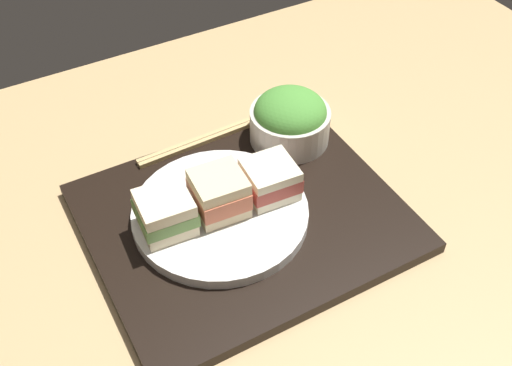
{
  "coord_description": "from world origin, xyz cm",
  "views": [
    {
      "loc": [
        27.72,
        44.69,
        62.01
      ],
      "look_at": [
        -0.12,
        -5.48,
        5.0
      ],
      "focal_mm": 43.64,
      "sensor_mm": 36.0,
      "label": 1
    }
  ],
  "objects_px": {
    "sandwich_near": "(270,179)",
    "sandwich_far": "(165,213)",
    "sandwich_middle": "(219,194)",
    "chopsticks_pair": "(202,140)",
    "salad_bowl": "(290,119)",
    "sandwich_plate": "(220,213)"
  },
  "relations": [
    {
      "from": "sandwich_far",
      "to": "chopsticks_pair",
      "type": "bearing_deg",
      "value": -128.86
    },
    {
      "from": "sandwich_near",
      "to": "sandwich_plate",
      "type": "bearing_deg",
      "value": -3.72
    },
    {
      "from": "sandwich_middle",
      "to": "sandwich_far",
      "type": "relative_size",
      "value": 0.97
    },
    {
      "from": "sandwich_plate",
      "to": "sandwich_middle",
      "type": "xyz_separation_m",
      "value": [
        0.0,
        0.0,
        0.04
      ]
    },
    {
      "from": "sandwich_near",
      "to": "chopsticks_pair",
      "type": "height_order",
      "value": "sandwich_near"
    },
    {
      "from": "chopsticks_pair",
      "to": "sandwich_near",
      "type": "bearing_deg",
      "value": 100.38
    },
    {
      "from": "sandwich_middle",
      "to": "sandwich_far",
      "type": "height_order",
      "value": "sandwich_middle"
    },
    {
      "from": "chopsticks_pair",
      "to": "sandwich_middle",
      "type": "bearing_deg",
      "value": 73.52
    },
    {
      "from": "sandwich_plate",
      "to": "sandwich_far",
      "type": "distance_m",
      "value": 0.08
    },
    {
      "from": "sandwich_near",
      "to": "salad_bowl",
      "type": "bearing_deg",
      "value": -132.76
    },
    {
      "from": "chopsticks_pair",
      "to": "salad_bowl",
      "type": "bearing_deg",
      "value": 154.67
    },
    {
      "from": "sandwich_middle",
      "to": "chopsticks_pair",
      "type": "xyz_separation_m",
      "value": [
        -0.04,
        -0.15,
        -0.04
      ]
    },
    {
      "from": "sandwich_middle",
      "to": "chopsticks_pair",
      "type": "distance_m",
      "value": 0.16
    },
    {
      "from": "sandwich_far",
      "to": "salad_bowl",
      "type": "bearing_deg",
      "value": -159.4
    },
    {
      "from": "sandwich_plate",
      "to": "sandwich_middle",
      "type": "bearing_deg",
      "value": 0.0
    },
    {
      "from": "sandwich_far",
      "to": "chopsticks_pair",
      "type": "height_order",
      "value": "sandwich_far"
    },
    {
      "from": "sandwich_far",
      "to": "salad_bowl",
      "type": "distance_m",
      "value": 0.25
    },
    {
      "from": "sandwich_near",
      "to": "salad_bowl",
      "type": "xyz_separation_m",
      "value": [
        -0.09,
        -0.1,
        -0.0
      ]
    },
    {
      "from": "sandwich_near",
      "to": "sandwich_far",
      "type": "bearing_deg",
      "value": -3.72
    },
    {
      "from": "sandwich_far",
      "to": "salad_bowl",
      "type": "xyz_separation_m",
      "value": [
        -0.23,
        -0.09,
        -0.0
      ]
    },
    {
      "from": "sandwich_plate",
      "to": "sandwich_middle",
      "type": "relative_size",
      "value": 3.3
    },
    {
      "from": "sandwich_middle",
      "to": "salad_bowl",
      "type": "distance_m",
      "value": 0.18
    }
  ]
}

